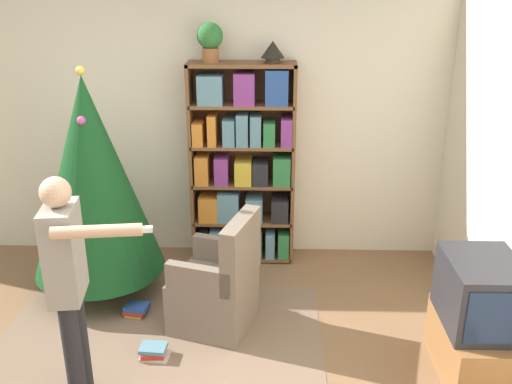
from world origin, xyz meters
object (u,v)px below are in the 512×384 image
standing_person (69,277)px  table_lamp (273,50)px  armchair (218,288)px  television (481,293)px  potted_plant (210,39)px  bookshelf (243,167)px  christmas_tree (92,178)px

standing_person → table_lamp: bearing=142.0°
armchair → standing_person: standing_person is taller
television → potted_plant: size_ratio=1.81×
standing_person → armchair: bearing=130.2°
standing_person → table_lamp: size_ratio=7.57×
armchair → television: bearing=89.9°
bookshelf → television: bearing=-45.9°
christmas_tree → table_lamp: (1.43, 0.66, 0.92)m
bookshelf → table_lamp: 1.07m
christmas_tree → armchair: christmas_tree is taller
christmas_tree → standing_person: bearing=-79.5°
table_lamp → television: bearing=-51.0°
television → potted_plant: potted_plant is taller
bookshelf → christmas_tree: size_ratio=0.97×
potted_plant → table_lamp: (0.53, -0.00, -0.09)m
armchair → christmas_tree: bearing=-97.9°
christmas_tree → armchair: (1.03, -0.48, -0.70)m
bookshelf → christmas_tree: bearing=-150.9°
standing_person → table_lamp: 2.55m
television → christmas_tree: bearing=160.0°
christmas_tree → potted_plant: 1.51m
television → standing_person: 2.57m
christmas_tree → potted_plant: size_ratio=5.81×
bookshelf → standing_person: 2.19m
bookshelf → potted_plant: (-0.27, 0.01, 1.13)m
television → potted_plant: 2.88m
bookshelf → potted_plant: 1.16m
television → christmas_tree: 2.99m
standing_person → potted_plant: potted_plant is taller
standing_person → potted_plant: 2.39m
television → standing_person: size_ratio=0.39×
bookshelf → table_lamp: table_lamp is taller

